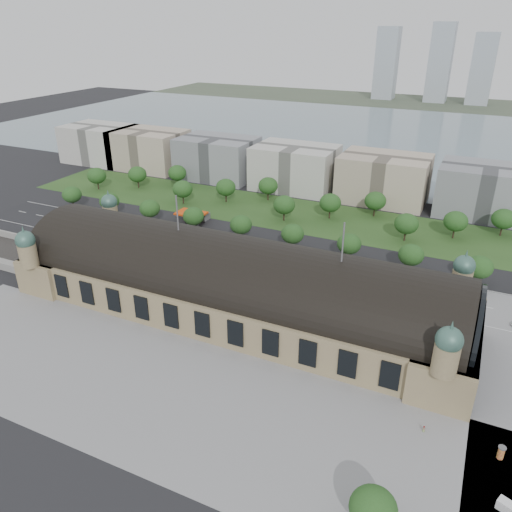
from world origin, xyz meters
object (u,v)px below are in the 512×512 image
at_px(parked_car_1, 128,247).
at_px(pedestrian_0, 424,429).
at_px(traffic_car_2, 140,241).
at_px(traffic_car_4, 260,266).
at_px(bus_mid, 328,284).
at_px(bus_east, 359,285).
at_px(parked_car_2, 173,259).
at_px(parked_car_6, 166,260).
at_px(parked_car_4, 179,258).
at_px(pedestrian_4, 375,492).
at_px(traffic_car_0, 82,223).
at_px(parked_car_5, 213,271).
at_px(traffic_car_1, 95,222).
at_px(advertising_column, 501,452).
at_px(parked_car_3, 177,260).
at_px(traffic_car_5, 383,272).
at_px(bus_west, 260,271).
at_px(parked_car_0, 97,242).
at_px(van_east, 510,509).
at_px(petrol_station, 197,215).

relative_size(parked_car_1, pedestrian_0, 3.31).
relative_size(traffic_car_2, traffic_car_4, 1.25).
relative_size(bus_mid, bus_east, 0.88).
bearing_deg(bus_mid, parked_car_2, 94.75).
height_order(parked_car_1, parked_car_2, parked_car_2).
height_order(parked_car_2, parked_car_6, parked_car_2).
bearing_deg(parked_car_4, parked_car_6, -67.40).
height_order(bus_mid, bus_east, bus_east).
relative_size(parked_car_6, pedestrian_4, 3.02).
height_order(traffic_car_0, pedestrian_4, pedestrian_4).
distance_m(parked_car_5, pedestrian_0, 99.17).
xyz_separation_m(parked_car_2, bus_east, (73.62, 9.18, 1.06)).
distance_m(traffic_car_1, traffic_car_4, 90.38).
xyz_separation_m(advertising_column, pedestrian_0, (-16.50, 0.87, -0.86)).
bearing_deg(parked_car_1, parked_car_3, 53.34).
bearing_deg(traffic_car_5, traffic_car_4, 105.07).
relative_size(parked_car_6, bus_mid, 0.45).
height_order(bus_west, bus_east, bus_east).
bearing_deg(parked_car_1, parked_car_5, 52.41).
distance_m(parked_car_2, parked_car_3, 2.11).
height_order(parked_car_0, parked_car_4, parked_car_4).
height_order(traffic_car_1, traffic_car_4, traffic_car_1).
bearing_deg(parked_car_5, bus_east, 68.63).
distance_m(traffic_car_5, bus_east, 16.46).
height_order(traffic_car_0, traffic_car_5, traffic_car_0).
height_order(parked_car_3, pedestrian_4, pedestrian_4).
distance_m(parked_car_4, parked_car_5, 18.50).
distance_m(traffic_car_4, pedestrian_0, 94.05).
xyz_separation_m(parked_car_5, bus_mid, (43.87, 6.97, 0.82)).
distance_m(traffic_car_2, parked_car_1, 7.15).
bearing_deg(pedestrian_4, traffic_car_0, -60.45).
relative_size(parked_car_0, parked_car_5, 0.71).
relative_size(parked_car_6, van_east, 0.92).
bearing_deg(van_east, parked_car_2, 173.89).
height_order(traffic_car_5, parked_car_0, parked_car_0).
distance_m(parked_car_5, advertising_column, 114.10).
height_order(petrol_station, parked_car_3, petrol_station).
xyz_separation_m(traffic_car_5, van_east, (44.44, -91.53, 0.45)).
height_order(bus_mid, van_east, bus_mid).
relative_size(bus_west, van_east, 2.18).
xyz_separation_m(petrol_station, advertising_column, (135.80, -95.30, -1.24)).
bearing_deg(parked_car_0, traffic_car_2, 83.64).
distance_m(traffic_car_4, parked_car_2, 35.67).
distance_m(traffic_car_5, parked_car_5, 65.21).
relative_size(traffic_car_1, traffic_car_4, 1.19).
bearing_deg(petrol_station, traffic_car_0, -149.96).
relative_size(traffic_car_2, bus_east, 0.37).
xyz_separation_m(parked_car_3, advertising_column, (119.47, -53.05, 0.98)).
relative_size(petrol_station, parked_car_6, 2.68).
height_order(traffic_car_0, parked_car_0, traffic_car_0).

